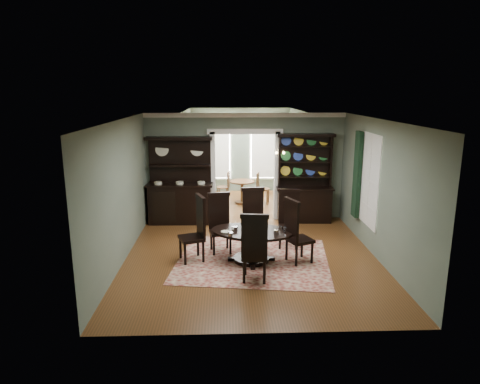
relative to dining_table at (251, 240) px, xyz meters
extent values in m
cube|color=brown|center=(0.01, 0.17, -0.48)|extent=(5.50, 6.00, 0.01)
cube|color=white|center=(0.01, 0.17, 2.52)|extent=(5.50, 6.00, 0.01)
cube|color=slate|center=(-2.74, 0.17, 1.02)|extent=(0.01, 6.00, 3.00)
cube|color=slate|center=(2.76, 0.17, 1.02)|extent=(0.01, 6.00, 3.00)
cube|color=slate|center=(0.01, -2.83, 1.02)|extent=(5.50, 0.01, 3.00)
cube|color=slate|center=(-1.82, 3.17, 1.02)|extent=(1.85, 0.01, 3.00)
cube|color=slate|center=(1.83, 3.17, 1.02)|extent=(1.85, 0.01, 3.00)
cube|color=slate|center=(0.01, 3.17, 2.27)|extent=(1.80, 0.01, 0.50)
cube|color=white|center=(0.01, 3.12, 2.46)|extent=(5.50, 0.10, 0.12)
cube|color=brown|center=(0.01, 4.92, -0.48)|extent=(3.50, 3.50, 0.01)
cube|color=white|center=(0.01, 4.92, 2.52)|extent=(3.50, 3.50, 0.01)
cube|color=slate|center=(-1.74, 4.92, 1.02)|extent=(0.01, 3.50, 3.00)
cube|color=slate|center=(1.76, 4.92, 1.02)|extent=(0.01, 3.50, 3.00)
cube|color=slate|center=(0.01, 6.67, 1.02)|extent=(3.50, 0.01, 3.00)
cube|color=white|center=(-0.84, 6.62, 1.07)|extent=(1.05, 0.06, 2.20)
cube|color=white|center=(0.86, 6.62, 1.07)|extent=(1.05, 0.06, 2.20)
cube|color=white|center=(-0.89, 3.17, 0.77)|extent=(0.14, 0.25, 2.50)
cube|color=white|center=(0.91, 3.17, 0.77)|extent=(0.14, 0.25, 2.50)
cube|color=white|center=(0.01, 3.17, 2.02)|extent=(2.08, 0.25, 0.14)
cube|color=white|center=(2.75, 0.77, 1.12)|extent=(0.02, 1.10, 2.00)
cube|color=white|center=(2.73, 0.77, 1.12)|extent=(0.01, 1.22, 2.12)
cube|color=black|center=(2.66, 1.45, 1.12)|extent=(0.10, 0.35, 2.10)
cube|color=gold|center=(0.96, 3.09, 1.37)|extent=(0.08, 0.05, 0.18)
sphere|color=#FFD88C|center=(0.86, 2.94, 1.45)|extent=(0.07, 0.07, 0.07)
sphere|color=#FFD88C|center=(1.06, 2.94, 1.45)|extent=(0.07, 0.07, 0.07)
cube|color=maroon|center=(0.03, 0.04, -0.47)|extent=(3.56, 3.22, 0.01)
ellipsoid|color=black|center=(0.00, 0.00, 0.19)|extent=(1.97, 1.52, 0.05)
cylinder|color=black|center=(0.00, 0.00, 0.15)|extent=(1.98, 1.98, 0.03)
cylinder|color=black|center=(0.00, 0.00, -0.13)|extent=(0.22, 0.22, 0.60)
cylinder|color=black|center=(0.00, 0.00, -0.43)|extent=(0.77, 0.77, 0.09)
cylinder|color=silver|center=(0.09, 0.07, 0.23)|extent=(0.28, 0.28, 0.05)
cube|color=black|center=(-0.66, 0.55, 0.00)|extent=(0.55, 0.54, 0.06)
cube|color=black|center=(-0.70, 0.76, 0.42)|extent=(0.48, 0.14, 0.81)
cube|color=black|center=(-0.70, 0.76, 0.83)|extent=(0.52, 0.17, 0.08)
cylinder|color=black|center=(-0.81, 0.34, -0.24)|extent=(0.05, 0.05, 0.48)
cylinder|color=black|center=(-0.44, 0.40, -0.24)|extent=(0.05, 0.05, 0.48)
cylinder|color=black|center=(-0.88, 0.70, -0.24)|extent=(0.05, 0.05, 0.48)
cylinder|color=black|center=(-0.51, 0.77, -0.24)|extent=(0.05, 0.05, 0.48)
cube|color=black|center=(0.11, 0.80, 0.02)|extent=(0.53, 0.51, 0.06)
cube|color=black|center=(0.09, 1.01, 0.45)|extent=(0.50, 0.09, 0.84)
cube|color=black|center=(0.09, 1.01, 0.88)|extent=(0.54, 0.12, 0.09)
cylinder|color=black|center=(-0.07, 0.59, -0.23)|extent=(0.05, 0.05, 0.50)
cylinder|color=black|center=(0.32, 0.62, -0.23)|extent=(0.05, 0.05, 0.50)
cylinder|color=black|center=(-0.10, 0.98, -0.23)|extent=(0.05, 0.05, 0.50)
cylinder|color=black|center=(0.29, 1.01, -0.23)|extent=(0.05, 0.05, 0.50)
cube|color=black|center=(0.92, 0.83, 0.00)|extent=(0.54, 0.53, 0.06)
cube|color=black|center=(0.95, 1.04, 0.42)|extent=(0.48, 0.13, 0.81)
cube|color=black|center=(0.95, 1.04, 0.83)|extent=(0.53, 0.15, 0.08)
cylinder|color=black|center=(0.70, 0.67, -0.24)|extent=(0.05, 0.05, 0.48)
cylinder|color=black|center=(1.07, 0.62, -0.24)|extent=(0.05, 0.05, 0.48)
cylinder|color=black|center=(0.76, 1.04, -0.24)|extent=(0.05, 0.05, 0.48)
cylinder|color=black|center=(1.13, 0.99, -0.24)|extent=(0.05, 0.05, 0.48)
cube|color=black|center=(-1.28, 0.07, 0.03)|extent=(0.63, 0.64, 0.07)
cube|color=black|center=(-1.08, 0.15, 0.47)|extent=(0.22, 0.50, 0.86)
cube|color=black|center=(-1.08, 0.15, 0.91)|extent=(0.26, 0.54, 0.09)
cylinder|color=black|center=(-1.54, 0.19, -0.22)|extent=(0.06, 0.06, 0.51)
cylinder|color=black|center=(-1.40, -0.18, -0.22)|extent=(0.06, 0.06, 0.51)
cylinder|color=black|center=(-1.17, 0.33, -0.22)|extent=(0.06, 0.06, 0.51)
cylinder|color=black|center=(-1.03, -0.05, -0.22)|extent=(0.06, 0.06, 0.51)
cube|color=black|center=(1.02, -0.08, 0.02)|extent=(0.63, 0.65, 0.07)
cube|color=black|center=(0.82, -0.17, 0.45)|extent=(0.25, 0.48, 0.85)
cube|color=black|center=(0.82, -0.17, 0.89)|extent=(0.28, 0.53, 0.09)
cylinder|color=black|center=(1.28, -0.19, -0.23)|extent=(0.05, 0.05, 0.50)
cylinder|color=black|center=(1.12, 0.17, -0.23)|extent=(0.05, 0.05, 0.50)
cylinder|color=black|center=(0.92, -0.34, -0.23)|extent=(0.05, 0.05, 0.50)
cylinder|color=black|center=(0.76, 0.02, -0.23)|extent=(0.05, 0.05, 0.50)
cube|color=black|center=(0.00, -0.94, 0.01)|extent=(0.54, 0.52, 0.06)
cube|color=black|center=(-0.02, -1.15, 0.44)|extent=(0.50, 0.11, 0.84)
cube|color=black|center=(-0.02, -1.15, 0.87)|extent=(0.54, 0.13, 0.09)
cylinder|color=black|center=(0.22, -0.77, -0.23)|extent=(0.05, 0.05, 0.49)
cylinder|color=black|center=(-0.17, -0.73, -0.23)|extent=(0.05, 0.05, 0.49)
cylinder|color=black|center=(0.17, -1.15, -0.23)|extent=(0.05, 0.05, 0.49)
cylinder|color=black|center=(-0.21, -1.11, -0.23)|extent=(0.05, 0.05, 0.49)
cube|color=black|center=(-1.79, 2.85, 0.05)|extent=(1.71, 0.62, 1.06)
cube|color=black|center=(-1.79, 2.85, 0.61)|extent=(1.82, 0.68, 0.05)
cube|color=black|center=(-1.79, 3.08, 1.24)|extent=(1.70, 0.12, 1.25)
cube|color=black|center=(-1.79, 2.98, 1.12)|extent=(1.65, 0.34, 0.04)
cube|color=black|center=(-1.79, 2.96, 1.86)|extent=(1.81, 0.41, 0.09)
cube|color=black|center=(1.65, 2.85, -0.01)|extent=(1.49, 0.58, 0.94)
cube|color=black|center=(1.65, 2.85, 0.47)|extent=(1.59, 0.64, 0.04)
cube|color=black|center=(1.65, 3.06, 1.20)|extent=(1.47, 0.12, 1.42)
cube|color=black|center=(0.94, 2.96, 1.20)|extent=(0.06, 0.27, 1.47)
cube|color=black|center=(2.37, 2.96, 1.20)|extent=(0.06, 0.27, 1.47)
cube|color=black|center=(1.65, 2.94, 1.93)|extent=(1.58, 0.40, 0.08)
cube|color=black|center=(1.65, 2.96, 0.78)|extent=(1.48, 0.33, 0.03)
cube|color=black|center=(1.65, 2.96, 1.20)|extent=(1.48, 0.33, 0.03)
cube|color=black|center=(1.65, 2.96, 1.62)|extent=(1.48, 0.33, 0.03)
cylinder|color=#513417|center=(0.00, 4.87, 0.25)|extent=(0.81, 0.81, 0.04)
cylinder|color=#513417|center=(0.00, 4.87, -0.11)|extent=(0.10, 0.10, 0.70)
cylinder|color=#513417|center=(0.00, 4.87, -0.45)|extent=(0.44, 0.44, 0.06)
cylinder|color=#513417|center=(-0.62, 5.14, 0.00)|extent=(0.42, 0.42, 0.04)
cube|color=#513417|center=(-0.43, 5.11, 0.26)|extent=(0.10, 0.38, 0.53)
cylinder|color=#513417|center=(-0.74, 5.31, -0.24)|extent=(0.04, 0.04, 0.48)
cylinder|color=#513417|center=(-0.79, 5.02, -0.24)|extent=(0.04, 0.04, 0.48)
cylinder|color=#513417|center=(-0.45, 5.26, -0.24)|extent=(0.04, 0.04, 0.48)
cylinder|color=#513417|center=(-0.50, 4.97, -0.24)|extent=(0.04, 0.04, 0.48)
cylinder|color=#513417|center=(0.69, 4.87, -0.01)|extent=(0.42, 0.42, 0.04)
cube|color=#513417|center=(0.51, 4.92, 0.26)|extent=(0.12, 0.37, 0.52)
cylinder|color=#513417|center=(0.80, 4.69, -0.24)|extent=(0.04, 0.04, 0.47)
cylinder|color=#513417|center=(0.87, 4.98, -0.24)|extent=(0.04, 0.04, 0.47)
cylinder|color=#513417|center=(0.51, 4.76, -0.24)|extent=(0.04, 0.04, 0.47)
cylinder|color=#513417|center=(0.59, 5.05, -0.24)|extent=(0.04, 0.04, 0.47)
camera|label=1|loc=(-0.56, -8.63, 3.11)|focal=32.00mm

